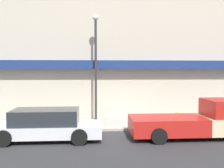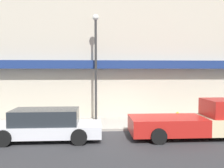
# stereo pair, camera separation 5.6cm
# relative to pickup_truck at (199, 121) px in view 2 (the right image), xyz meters

# --- Properties ---
(ground_plane) EXTENTS (80.00, 80.00, 0.00)m
(ground_plane) POSITION_rel_pickup_truck_xyz_m (-3.57, 1.38, -0.76)
(ground_plane) COLOR #2D2D30
(sidewalk) EXTENTS (36.00, 3.11, 0.12)m
(sidewalk) POSITION_rel_pickup_truck_xyz_m (-3.57, 2.93, -0.70)
(sidewalk) COLOR #9E998E
(sidewalk) RESTS_ON ground
(building) EXTENTS (19.80, 3.80, 9.84)m
(building) POSITION_rel_pickup_truck_xyz_m (-3.56, 5.96, 3.48)
(building) COLOR #BCB29E
(building) RESTS_ON ground
(pickup_truck) EXTENTS (5.57, 2.14, 1.73)m
(pickup_truck) POSITION_rel_pickup_truck_xyz_m (0.00, 0.00, 0.00)
(pickup_truck) COLOR beige
(pickup_truck) RESTS_ON ground
(parked_car) EXTENTS (4.89, 1.98, 1.37)m
(parked_car) POSITION_rel_pickup_truck_xyz_m (-6.95, 0.00, -0.09)
(parked_car) COLOR silver
(parked_car) RESTS_ON ground
(fire_hydrant) EXTENTS (0.17, 0.17, 0.66)m
(fire_hydrant) POSITION_rel_pickup_truck_xyz_m (-0.25, 2.30, -0.31)
(fire_hydrant) COLOR yellow
(fire_hydrant) RESTS_ON sidewalk
(street_lamp) EXTENTS (0.36, 0.36, 6.16)m
(street_lamp) POSITION_rel_pickup_truck_xyz_m (-4.73, 3.43, 3.16)
(street_lamp) COLOR #2D2D2D
(street_lamp) RESTS_ON sidewalk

